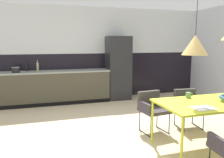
# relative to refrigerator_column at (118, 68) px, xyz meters

# --- Properties ---
(ground_plane) EXTENTS (9.03, 9.03, 0.00)m
(ground_plane) POSITION_rel_refrigerator_column_xyz_m (-0.60, -3.01, -0.93)
(ground_plane) COLOR beige
(back_wall_splashback_dark) EXTENTS (6.95, 0.12, 1.36)m
(back_wall_splashback_dark) POSITION_rel_refrigerator_column_xyz_m (-0.60, 0.36, -0.25)
(back_wall_splashback_dark) COLOR black
(back_wall_splashback_dark) RESTS_ON ground
(back_wall_panel_upper) EXTENTS (6.95, 0.12, 1.36)m
(back_wall_panel_upper) POSITION_rel_refrigerator_column_xyz_m (-0.60, 0.36, 1.10)
(back_wall_panel_upper) COLOR silver
(back_wall_panel_upper) RESTS_ON back_wall_splashback_dark
(kitchen_counter) EXTENTS (3.60, 0.63, 0.91)m
(kitchen_counter) POSITION_rel_refrigerator_column_xyz_m (-2.14, -0.00, -0.47)
(kitchen_counter) COLOR #474233
(kitchen_counter) RESTS_ON ground
(refrigerator_column) EXTENTS (0.66, 0.60, 1.86)m
(refrigerator_column) POSITION_rel_refrigerator_column_xyz_m (0.00, 0.00, 0.00)
(refrigerator_column) COLOR #232326
(refrigerator_column) RESTS_ON ground
(dining_table) EXTENTS (1.68, 0.93, 0.75)m
(dining_table) POSITION_rel_refrigerator_column_xyz_m (0.38, -3.49, -0.22)
(dining_table) COLOR gold
(dining_table) RESTS_ON ground
(armchair_head_of_table) EXTENTS (0.53, 0.51, 0.74)m
(armchair_head_of_table) POSITION_rel_refrigerator_column_xyz_m (0.60, -2.59, -0.45)
(armchair_head_of_table) COLOR #383336
(armchair_head_of_table) RESTS_ON ground
(armchair_far_side) EXTENTS (0.54, 0.52, 0.75)m
(armchair_far_side) POSITION_rel_refrigerator_column_xyz_m (-0.18, -2.61, -0.43)
(armchair_far_side) COLOR #383336
(armchair_far_side) RESTS_ON ground
(open_book) EXTENTS (0.31, 0.23, 0.02)m
(open_book) POSITION_rel_refrigerator_column_xyz_m (0.01, -3.77, -0.17)
(open_book) COLOR white
(open_book) RESTS_ON dining_table
(mug_wide_latte) EXTENTS (0.13, 0.09, 0.09)m
(mug_wide_latte) POSITION_rel_refrigerator_column_xyz_m (0.19, -3.17, -0.13)
(mug_wide_latte) COLOR #5B8456
(mug_wide_latte) RESTS_ON dining_table
(cooking_pot) EXTENTS (0.21, 0.21, 0.17)m
(cooking_pot) POSITION_rel_refrigerator_column_xyz_m (-2.81, -0.09, 0.05)
(cooking_pot) COLOR black
(cooking_pot) RESTS_ON kitchen_counter
(bottle_oil_tall) EXTENTS (0.06, 0.06, 0.29)m
(bottle_oil_tall) POSITION_rel_refrigerator_column_xyz_m (-2.28, 0.12, 0.10)
(bottle_oil_tall) COLOR tan
(bottle_oil_tall) RESTS_ON kitchen_counter
(bottle_wine_green) EXTENTS (0.07, 0.07, 0.28)m
(bottle_wine_green) POSITION_rel_refrigerator_column_xyz_m (-2.56, 0.16, 0.09)
(bottle_wine_green) COLOR black
(bottle_wine_green) RESTS_ON kitchen_counter
(pendant_lamp_over_table_near) EXTENTS (0.38, 0.38, 1.18)m
(pendant_lamp_over_table_near) POSITION_rel_refrigerator_column_xyz_m (0.05, -3.46, 0.70)
(pendant_lamp_over_table_near) COLOR black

